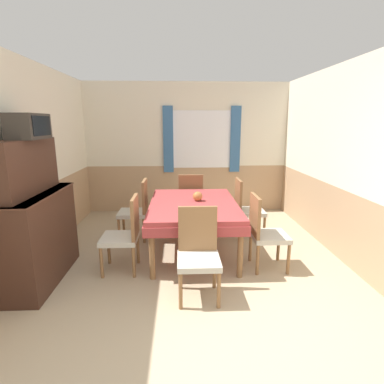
# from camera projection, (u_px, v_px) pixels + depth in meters

# --- Properties ---
(wall_back) EXTENTS (4.44, 0.10, 2.60)m
(wall_back) POSITION_uv_depth(u_px,v_px,m) (188.00, 148.00, 6.09)
(wall_back) COLOR silver
(wall_back) RESTS_ON ground_plane
(wall_left) EXTENTS (0.05, 4.76, 2.60)m
(wall_left) POSITION_uv_depth(u_px,v_px,m) (33.00, 164.00, 3.86)
(wall_left) COLOR silver
(wall_left) RESTS_ON ground_plane
(wall_right) EXTENTS (0.05, 4.76, 2.60)m
(wall_right) POSITION_uv_depth(u_px,v_px,m) (342.00, 162.00, 4.03)
(wall_right) COLOR silver
(wall_right) RESTS_ON ground_plane
(dining_table) EXTENTS (1.23, 1.73, 0.73)m
(dining_table) POSITION_uv_depth(u_px,v_px,m) (193.00, 209.00, 4.20)
(dining_table) COLOR #9E3838
(dining_table) RESTS_ON ground_plane
(chair_left_near) EXTENTS (0.44, 0.44, 0.95)m
(chair_left_near) POSITION_uv_depth(u_px,v_px,m) (125.00, 232.00, 3.68)
(chair_left_near) COLOR brown
(chair_left_near) RESTS_ON ground_plane
(chair_right_near) EXTENTS (0.44, 0.44, 0.95)m
(chair_right_near) POSITION_uv_depth(u_px,v_px,m) (264.00, 230.00, 3.75)
(chair_right_near) COLOR brown
(chair_right_near) RESTS_ON ground_plane
(chair_head_near) EXTENTS (0.44, 0.44, 0.95)m
(chair_head_near) POSITION_uv_depth(u_px,v_px,m) (198.00, 251.00, 3.15)
(chair_head_near) COLOR brown
(chair_head_near) RESTS_ON ground_plane
(chair_right_far) EXTENTS (0.44, 0.44, 0.95)m
(chair_right_far) POSITION_uv_depth(u_px,v_px,m) (246.00, 207.00, 4.79)
(chair_right_far) COLOR brown
(chair_right_far) RESTS_ON ground_plane
(chair_head_window) EXTENTS (0.44, 0.44, 0.95)m
(chair_head_window) POSITION_uv_depth(u_px,v_px,m) (191.00, 199.00, 5.31)
(chair_head_window) COLOR brown
(chair_head_window) RESTS_ON ground_plane
(chair_left_far) EXTENTS (0.44, 0.44, 0.95)m
(chair_left_far) POSITION_uv_depth(u_px,v_px,m) (137.00, 208.00, 4.72)
(chair_left_far) COLOR brown
(chair_left_far) RESTS_ON ground_plane
(sideboard) EXTENTS (0.46, 1.26, 1.64)m
(sideboard) POSITION_uv_depth(u_px,v_px,m) (36.00, 223.00, 3.41)
(sideboard) COLOR #3D2319
(sideboard) RESTS_ON ground_plane
(tv) EXTENTS (0.29, 0.51, 0.27)m
(tv) POSITION_uv_depth(u_px,v_px,m) (28.00, 126.00, 3.20)
(tv) COLOR #2D2823
(tv) RESTS_ON sideboard
(vase) EXTENTS (0.14, 0.14, 0.14)m
(vase) POSITION_uv_depth(u_px,v_px,m) (198.00, 196.00, 4.24)
(vase) COLOR #B26B38
(vase) RESTS_ON dining_table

